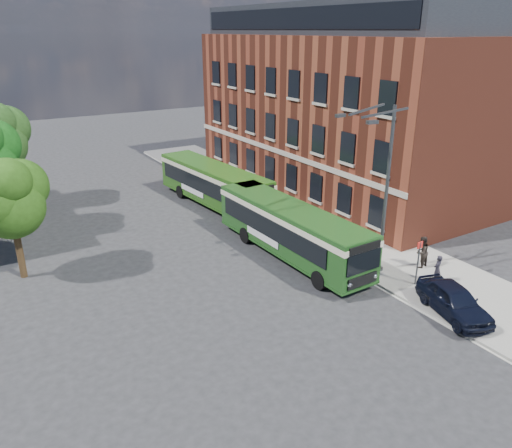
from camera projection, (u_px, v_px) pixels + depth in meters
ground at (279, 281)px, 26.34m from camera, size 120.00×120.00×0.00m
pavement at (298, 212)px, 36.07m from camera, size 6.00×48.00×0.15m
kerb_line at (262, 221)px, 34.61m from camera, size 0.12×48.00×0.01m
brick_office at (342, 102)px, 40.14m from camera, size 12.10×26.00×14.20m
street_lamp at (382, 189)px, 25.36m from camera, size 2.96×2.38×9.00m
bus_stop_sign at (418, 260)px, 25.18m from camera, size 0.35×0.08×2.52m
bus_front at (291, 227)px, 28.59m from camera, size 2.92×11.95×3.02m
bus_rear at (214, 182)px, 37.00m from camera, size 3.63×12.08×3.02m
parked_car at (454, 300)px, 22.71m from camera, size 2.81×4.53×1.44m
pedestrian_a at (437, 269)px, 25.60m from camera, size 0.61×0.47×1.51m
pedestrian_b at (422, 252)px, 27.22m from camera, size 0.97×0.81×1.79m
tree_left at (11, 197)px, 25.13m from camera, size 3.93×3.74×6.64m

